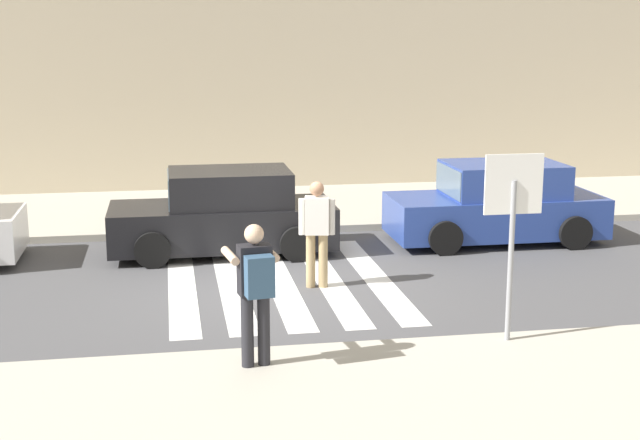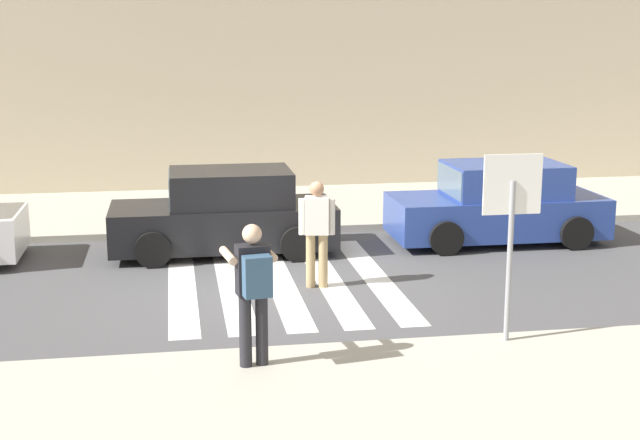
% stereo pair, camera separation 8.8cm
% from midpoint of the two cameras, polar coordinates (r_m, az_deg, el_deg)
% --- Properties ---
extents(ground_plane, '(120.00, 120.00, 0.00)m').
position_cam_midpoint_polar(ground_plane, '(14.53, -2.65, -4.17)').
color(ground_plane, '#4C4C4F').
extents(sidewalk_far, '(60.00, 4.80, 0.14)m').
position_cam_midpoint_polar(sidewalk_far, '(20.31, -4.78, 0.72)').
color(sidewalk_far, '#B2AD9E').
rests_on(sidewalk_far, ground).
extents(building_facade_far, '(56.00, 4.00, 6.11)m').
position_cam_midpoint_polar(building_facade_far, '(24.32, -5.85, 9.67)').
color(building_facade_far, beige).
rests_on(building_facade_far, ground).
extents(crosswalk_stripe_0, '(0.44, 5.20, 0.01)m').
position_cam_midpoint_polar(crosswalk_stripe_0, '(14.62, -9.00, -4.19)').
color(crosswalk_stripe_0, silver).
rests_on(crosswalk_stripe_0, ground).
extents(crosswalk_stripe_1, '(0.44, 5.20, 0.01)m').
position_cam_midpoint_polar(crosswalk_stripe_1, '(14.65, -5.86, -4.07)').
color(crosswalk_stripe_1, silver).
rests_on(crosswalk_stripe_1, ground).
extents(crosswalk_stripe_2, '(0.44, 5.20, 0.01)m').
position_cam_midpoint_polar(crosswalk_stripe_2, '(14.72, -2.74, -3.94)').
color(crosswalk_stripe_2, silver).
rests_on(crosswalk_stripe_2, ground).
extents(crosswalk_stripe_3, '(0.44, 5.20, 0.01)m').
position_cam_midpoint_polar(crosswalk_stripe_3, '(14.83, 0.33, -3.79)').
color(crosswalk_stripe_3, silver).
rests_on(crosswalk_stripe_3, ground).
extents(crosswalk_stripe_4, '(0.44, 5.20, 0.01)m').
position_cam_midpoint_polar(crosswalk_stripe_4, '(14.99, 3.35, -3.64)').
color(crosswalk_stripe_4, silver).
rests_on(crosswalk_stripe_4, ground).
extents(stop_sign, '(0.76, 0.08, 2.42)m').
position_cam_midpoint_polar(stop_sign, '(11.41, 12.02, 0.87)').
color(stop_sign, gray).
rests_on(stop_sign, sidewalk_near).
extents(photographer_with_backpack, '(0.66, 0.90, 1.72)m').
position_cam_midpoint_polar(photographer_with_backpack, '(10.46, -4.40, -4.04)').
color(photographer_with_backpack, '#232328').
rests_on(photographer_with_backpack, sidewalk_near).
extents(pedestrian_crossing, '(0.57, 0.30, 1.72)m').
position_cam_midpoint_polar(pedestrian_crossing, '(14.15, -0.38, -0.52)').
color(pedestrian_crossing, tan).
rests_on(pedestrian_crossing, ground).
extents(parked_car_black, '(4.10, 1.92, 1.55)m').
position_cam_midpoint_polar(parked_car_black, '(16.51, -6.28, 0.36)').
color(parked_car_black, black).
rests_on(parked_car_black, ground).
extents(parked_car_blue, '(4.10, 1.92, 1.55)m').
position_cam_midpoint_polar(parked_car_blue, '(17.63, 11.13, 0.95)').
color(parked_car_blue, '#284293').
rests_on(parked_car_blue, ground).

